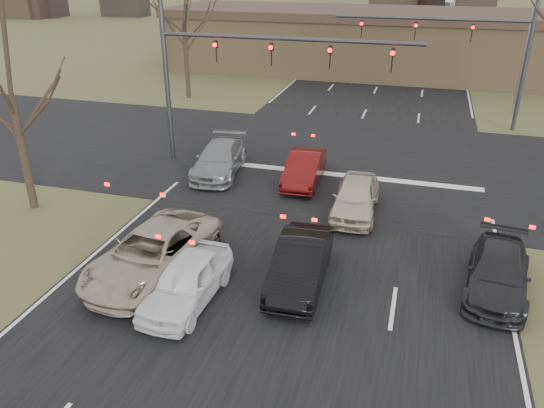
# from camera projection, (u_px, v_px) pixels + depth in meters

# --- Properties ---
(ground) EXTENTS (360.00, 360.00, 0.00)m
(ground) POSITION_uv_depth(u_px,v_px,m) (250.00, 352.00, 14.10)
(ground) COLOR #494C28
(ground) RESTS_ON ground
(road_main) EXTENTS (14.00, 300.00, 0.02)m
(road_main) POSITION_uv_depth(u_px,v_px,m) (400.00, 38.00, 66.20)
(road_main) COLOR black
(road_main) RESTS_ON ground
(road_cross) EXTENTS (200.00, 14.00, 0.02)m
(road_cross) POSITION_uv_depth(u_px,v_px,m) (342.00, 160.00, 27.12)
(road_cross) COLOR black
(road_cross) RESTS_ON ground
(building) EXTENTS (42.40, 10.40, 5.30)m
(building) POSITION_uv_depth(u_px,v_px,m) (410.00, 43.00, 45.46)
(building) COLOR olive
(building) RESTS_ON ground
(mast_arm_near) EXTENTS (12.12, 0.24, 8.00)m
(mast_arm_near) POSITION_uv_depth(u_px,v_px,m) (229.00, 62.00, 24.53)
(mast_arm_near) COLOR #383A3D
(mast_arm_near) RESTS_ON ground
(mast_arm_far) EXTENTS (11.12, 0.24, 8.00)m
(mast_arm_far) POSITION_uv_depth(u_px,v_px,m) (476.00, 42.00, 30.38)
(mast_arm_far) COLOR #383A3D
(mast_arm_far) RESTS_ON ground
(streetlight_right_far) EXTENTS (2.34, 0.25, 10.00)m
(streetlight_right_far) POSITION_uv_depth(u_px,v_px,m) (528.00, 25.00, 32.82)
(streetlight_right_far) COLOR gray
(streetlight_right_far) RESTS_ON ground
(tree_left_near) EXTENTS (5.10, 5.10, 8.50)m
(tree_left_near) POSITION_uv_depth(u_px,v_px,m) (0.00, 45.00, 19.39)
(tree_left_near) COLOR black
(tree_left_near) RESTS_ON ground
(car_silver_suv) EXTENTS (3.24, 5.89, 1.56)m
(car_silver_suv) POSITION_uv_depth(u_px,v_px,m) (153.00, 253.00, 17.24)
(car_silver_suv) COLOR #AA9D89
(car_silver_suv) RESTS_ON ground
(car_white_sedan) EXTENTS (1.83, 4.18, 1.40)m
(car_white_sedan) POSITION_uv_depth(u_px,v_px,m) (187.00, 281.00, 15.91)
(car_white_sedan) COLOR white
(car_white_sedan) RESTS_ON ground
(car_black_hatch) EXTENTS (1.74, 4.48, 1.45)m
(car_black_hatch) POSITION_uv_depth(u_px,v_px,m) (300.00, 263.00, 16.79)
(car_black_hatch) COLOR black
(car_black_hatch) RESTS_ON ground
(car_charcoal_sedan) EXTENTS (2.37, 4.63, 1.29)m
(car_charcoal_sedan) POSITION_uv_depth(u_px,v_px,m) (498.00, 273.00, 16.42)
(car_charcoal_sedan) COLOR black
(car_charcoal_sedan) RESTS_ON ground
(car_grey_ahead) EXTENTS (2.62, 5.13, 1.43)m
(car_grey_ahead) POSITION_uv_depth(u_px,v_px,m) (219.00, 159.00, 25.34)
(car_grey_ahead) COLOR gray
(car_grey_ahead) RESTS_ON ground
(car_red_ahead) EXTENTS (1.64, 4.26, 1.38)m
(car_red_ahead) POSITION_uv_depth(u_px,v_px,m) (304.00, 168.00, 24.30)
(car_red_ahead) COLOR #550C0C
(car_red_ahead) RESTS_ON ground
(car_silver_ahead) EXTENTS (1.82, 4.30, 1.45)m
(car_silver_ahead) POSITION_uv_depth(u_px,v_px,m) (355.00, 197.00, 21.33)
(car_silver_ahead) COLOR beige
(car_silver_ahead) RESTS_ON ground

